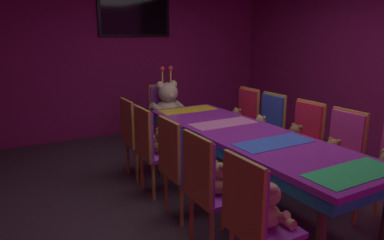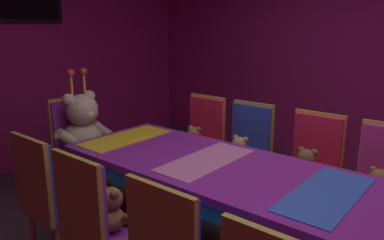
% 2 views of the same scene
% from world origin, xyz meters
% --- Properties ---
extents(wall_back, '(5.20, 0.12, 2.80)m').
position_xyz_m(wall_back, '(0.00, 3.20, 1.40)').
color(wall_back, '#8C1959').
rests_on(wall_back, ground_plane).
extents(wall_right, '(0.12, 6.40, 2.80)m').
position_xyz_m(wall_right, '(2.60, 0.00, 1.40)').
color(wall_right, '#8C1959').
rests_on(wall_right, ground_plane).
extents(banquet_table, '(0.90, 2.95, 0.75)m').
position_xyz_m(banquet_table, '(0.00, 0.00, 0.66)').
color(banquet_table, purple).
rests_on(banquet_table, ground_plane).
extents(chair_left_3, '(0.42, 0.41, 0.98)m').
position_xyz_m(chair_left_3, '(-0.84, 0.59, 0.60)').
color(chair_left_3, purple).
rests_on(chair_left_3, ground_plane).
extents(teddy_left_3, '(0.23, 0.30, 0.28)m').
position_xyz_m(teddy_left_3, '(-0.69, 0.59, 0.58)').
color(teddy_left_3, brown).
rests_on(teddy_left_3, chair_left_3).
extents(chair_left_4, '(0.42, 0.41, 0.98)m').
position_xyz_m(chair_left_4, '(-0.82, 1.11, 0.60)').
color(chair_left_4, '#2D47B2').
rests_on(chair_left_4, ground_plane).
extents(teddy_left_4, '(0.24, 0.31, 0.29)m').
position_xyz_m(teddy_left_4, '(-0.68, 1.11, 0.58)').
color(teddy_left_4, olive).
rests_on(teddy_left_4, chair_left_4).
extents(chair_right_1, '(0.42, 0.41, 0.98)m').
position_xyz_m(chair_right_1, '(0.81, -0.54, 0.60)').
color(chair_right_1, '#CC338C').
rests_on(chair_right_1, ground_plane).
extents(teddy_right_1, '(0.21, 0.27, 0.26)m').
position_xyz_m(teddy_right_1, '(0.67, -0.54, 0.57)').
color(teddy_right_1, olive).
rests_on(teddy_right_1, chair_right_1).
extents(chair_right_2, '(0.42, 0.41, 0.98)m').
position_xyz_m(chair_right_2, '(0.83, -0.02, 0.60)').
color(chair_right_2, red).
rests_on(chair_right_2, ground_plane).
extents(teddy_right_2, '(0.23, 0.30, 0.28)m').
position_xyz_m(teddy_right_2, '(0.68, -0.02, 0.58)').
color(teddy_right_2, brown).
rests_on(teddy_right_2, chair_right_2).
extents(chair_right_3, '(0.42, 0.41, 0.98)m').
position_xyz_m(chair_right_3, '(0.84, 0.59, 0.60)').
color(chair_right_3, '#2D47B2').
rests_on(chair_right_3, ground_plane).
extents(teddy_right_3, '(0.21, 0.28, 0.26)m').
position_xyz_m(teddy_right_3, '(0.69, 0.59, 0.57)').
color(teddy_right_3, tan).
rests_on(teddy_right_3, chair_right_3).
extents(chair_right_4, '(0.42, 0.41, 0.98)m').
position_xyz_m(chair_right_4, '(0.84, 1.11, 0.60)').
color(chair_right_4, red).
rests_on(chair_right_4, ground_plane).
extents(teddy_right_4, '(0.21, 0.28, 0.26)m').
position_xyz_m(teddy_right_4, '(0.70, 1.11, 0.57)').
color(teddy_right_4, olive).
rests_on(teddy_right_4, chair_right_4).
extents(throne_chair, '(0.41, 0.42, 0.98)m').
position_xyz_m(throne_chair, '(0.00, 2.02, 0.60)').
color(throne_chair, purple).
rests_on(throne_chair, ground_plane).
extents(king_teddy_bear, '(0.63, 0.49, 0.81)m').
position_xyz_m(king_teddy_bear, '(0.00, 1.86, 0.72)').
color(king_teddy_bear, beige).
rests_on(king_teddy_bear, throne_chair).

